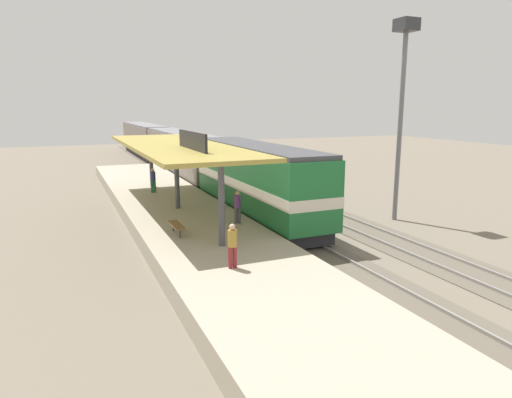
{
  "coord_description": "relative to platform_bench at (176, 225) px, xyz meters",
  "views": [
    {
      "loc": [
        -10.75,
        -25.99,
        6.88
      ],
      "look_at": [
        -1.38,
        -4.27,
        2.0
      ],
      "focal_mm": 31.86,
      "sensor_mm": 36.0,
      "label": 1
    }
  ],
  "objects": [
    {
      "name": "passenger_carriage_front",
      "position": [
        6.0,
        22.43,
        0.97
      ],
      "size": [
        2.9,
        20.0,
        4.24
      ],
      "color": "#28282D",
      "rests_on": "track_near"
    },
    {
      "name": "person_waiting",
      "position": [
        0.85,
        -5.3,
        0.51
      ],
      "size": [
        0.34,
        0.34,
        1.71
      ],
      "color": "maroon",
      "rests_on": "platform"
    },
    {
      "name": "ground_plane",
      "position": [
        8.0,
        5.5,
        -1.34
      ],
      "size": [
        120.0,
        120.0,
        0.0
      ],
      "primitive_type": "plane",
      "color": "#706656"
    },
    {
      "name": "passenger_carriage_rear",
      "position": [
        6.0,
        43.23,
        0.97
      ],
      "size": [
        2.9,
        20.0,
        4.24
      ],
      "color": "#28282D",
      "rests_on": "track_near"
    },
    {
      "name": "platform_bench",
      "position": [
        0.0,
        0.0,
        0.0
      ],
      "size": [
        0.44,
        1.7,
        0.5
      ],
      "color": "#333338",
      "rests_on": "platform"
    },
    {
      "name": "station_canopy",
      "position": [
        1.4,
        5.4,
        3.19
      ],
      "size": [
        5.2,
        18.0,
        4.7
      ],
      "color": "#47474C",
      "rests_on": "platform"
    },
    {
      "name": "person_walking",
      "position": [
        3.39,
        0.8,
        0.51
      ],
      "size": [
        0.34,
        0.34,
        1.71
      ],
      "color": "#4C4C51",
      "rests_on": "platform"
    },
    {
      "name": "track_far",
      "position": [
        10.6,
        5.5,
        -1.31
      ],
      "size": [
        3.2,
        110.0,
        0.16
      ],
      "color": "#5F5649",
      "rests_on": "ground"
    },
    {
      "name": "light_mast",
      "position": [
        13.8,
        1.01,
        7.05
      ],
      "size": [
        1.1,
        1.1,
        11.7
      ],
      "color": "slate",
      "rests_on": "ground"
    },
    {
      "name": "platform",
      "position": [
        1.4,
        5.5,
        -0.89
      ],
      "size": [
        6.0,
        44.0,
        0.9
      ],
      "primitive_type": "cube",
      "color": "#A89E89",
      "rests_on": "ground"
    },
    {
      "name": "track_near",
      "position": [
        6.0,
        5.5,
        -1.31
      ],
      "size": [
        3.2,
        110.0,
        0.16
      ],
      "color": "#5F5649",
      "rests_on": "ground"
    },
    {
      "name": "person_boarding",
      "position": [
        1.03,
        11.02,
        0.51
      ],
      "size": [
        0.34,
        0.34,
        1.71
      ],
      "color": "#23603D",
      "rests_on": "platform"
    },
    {
      "name": "locomotive",
      "position": [
        6.0,
        4.43,
        1.07
      ],
      "size": [
        2.93,
        14.43,
        4.44
      ],
      "color": "#28282D",
      "rests_on": "track_near"
    }
  ]
}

